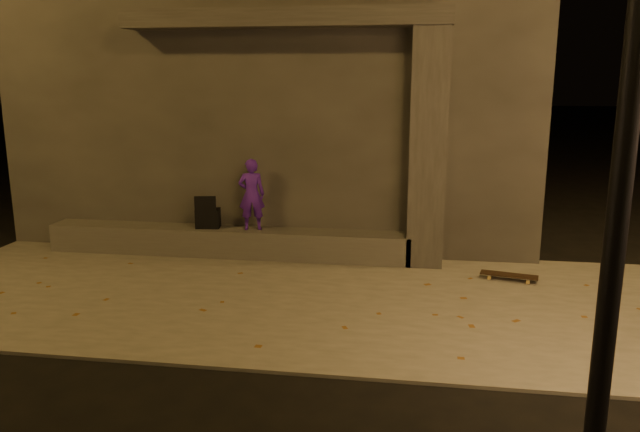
% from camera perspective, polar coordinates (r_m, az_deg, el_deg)
% --- Properties ---
extents(ground, '(120.00, 120.00, 0.00)m').
position_cam_1_polar(ground, '(6.69, -5.48, -13.34)').
color(ground, black).
rests_on(ground, ground).
extents(sidewalk, '(11.00, 4.40, 0.04)m').
position_cam_1_polar(sidewalk, '(8.48, -2.14, -7.38)').
color(sidewalk, '#615E56').
rests_on(sidewalk, ground).
extents(building, '(9.00, 5.10, 5.22)m').
position_cam_1_polar(building, '(12.57, -2.84, 11.21)').
color(building, '#373532').
rests_on(building, ground).
extents(ledge, '(6.00, 0.55, 0.45)m').
position_cam_1_polar(ledge, '(10.39, -8.47, -2.32)').
color(ledge, '#514F4A').
rests_on(ledge, sidewalk).
extents(column, '(0.55, 0.55, 3.60)m').
position_cam_1_polar(column, '(9.63, 9.82, 6.01)').
color(column, '#373532').
rests_on(column, sidewalk).
extents(canopy, '(5.00, 0.70, 0.28)m').
position_cam_1_polar(canopy, '(9.87, -3.24, 17.62)').
color(canopy, '#373532').
rests_on(canopy, column).
extents(skateboarder, '(0.47, 0.36, 1.16)m').
position_cam_1_polar(skateboarder, '(10.09, -6.27, 1.98)').
color(skateboarder, '#501BB5').
rests_on(skateboarder, ledge).
extents(backpack, '(0.42, 0.31, 0.54)m').
position_cam_1_polar(backpack, '(10.39, -10.21, -0.04)').
color(backpack, black).
rests_on(backpack, ledge).
extents(skateboard, '(0.83, 0.38, 0.09)m').
position_cam_1_polar(skateboard, '(9.45, 16.89, -5.22)').
color(skateboard, black).
rests_on(skateboard, sidewalk).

